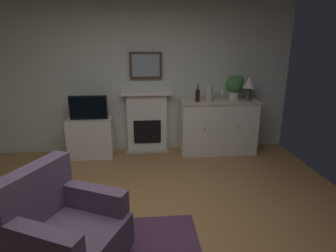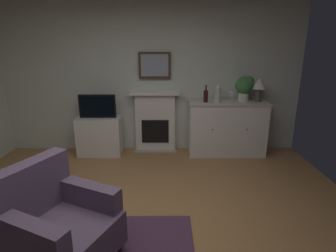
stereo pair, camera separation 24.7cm
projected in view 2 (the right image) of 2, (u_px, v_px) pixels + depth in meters
ground_plane at (140, 243)px, 2.81m from camera, size 5.30×5.20×0.10m
wall_rear at (151, 78)px, 4.88m from camera, size 5.30×0.06×2.64m
fireplace_unit at (155, 122)px, 4.98m from camera, size 0.87×0.30×1.10m
framed_picture at (155, 65)px, 4.74m from camera, size 0.55×0.04×0.45m
sideboard_cabinet at (227, 128)px, 4.84m from camera, size 1.35×0.49×0.95m
table_lamp at (259, 85)px, 4.63m from camera, size 0.26×0.26×0.40m
wine_bottle at (206, 96)px, 4.64m from camera, size 0.08×0.08×0.29m
wine_glass_left at (225, 94)px, 4.70m from camera, size 0.07×0.07×0.16m
wine_glass_center at (232, 95)px, 4.66m from camera, size 0.07×0.07×0.16m
vase_decorative at (218, 94)px, 4.62m from camera, size 0.11×0.11×0.28m
tv_cabinet at (100, 136)px, 4.88m from camera, size 0.75×0.42×0.67m
tv_set at (97, 106)px, 4.70m from camera, size 0.62×0.07×0.40m
potted_plant_small at (245, 86)px, 4.68m from camera, size 0.30×0.30×0.43m
armchair at (57, 224)px, 2.41m from camera, size 1.06×1.03×0.92m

